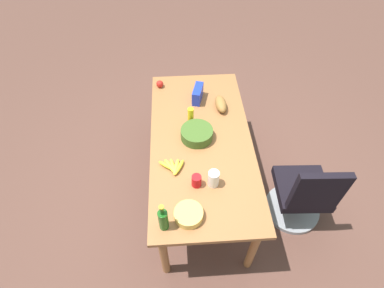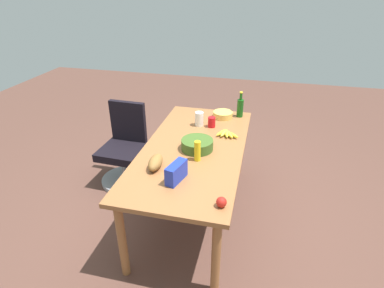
{
  "view_description": "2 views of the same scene",
  "coord_description": "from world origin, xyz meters",
  "views": [
    {
      "loc": [
        -1.84,
        0.2,
        2.88
      ],
      "look_at": [
        -0.08,
        0.09,
        0.83
      ],
      "focal_mm": 28.3,
      "sensor_mm": 36.0,
      "label": 1
    },
    {
      "loc": [
        2.52,
        0.59,
        2.21
      ],
      "look_at": [
        0.01,
        -0.02,
        0.82
      ],
      "focal_mm": 29.21,
      "sensor_mm": 36.0,
      "label": 2
    }
  ],
  "objects": [
    {
      "name": "wine_bottle",
      "position": [
        -0.83,
        0.34,
        0.9
      ],
      "size": [
        0.08,
        0.08,
        0.29
      ],
      "color": "#165215",
      "rests_on": "conference_table"
    },
    {
      "name": "red_solo_cup",
      "position": [
        -0.49,
        0.08,
        0.84
      ],
      "size": [
        0.1,
        0.1,
        0.11
      ],
      "primitive_type": "cylinder",
      "rotation": [
        0.0,
        0.0,
        -0.32
      ],
      "color": "red",
      "rests_on": "conference_table"
    },
    {
      "name": "apple_red",
      "position": [
        0.8,
        0.38,
        0.83
      ],
      "size": [
        0.1,
        0.1,
        0.08
      ],
      "primitive_type": "sphere",
      "rotation": [
        0.0,
        0.0,
        0.34
      ],
      "color": "red",
      "rests_on": "conference_table"
    },
    {
      "name": "bread_loaf",
      "position": [
        0.42,
        -0.23,
        0.84
      ],
      "size": [
        0.25,
        0.13,
        0.1
      ],
      "primitive_type": "ellipsoid",
      "rotation": [
        0.0,
        0.0,
        0.07
      ],
      "color": "olive",
      "rests_on": "conference_table"
    },
    {
      "name": "chip_bag_blue",
      "position": [
        0.56,
        -0.01,
        0.86
      ],
      "size": [
        0.23,
        0.14,
        0.15
      ],
      "primitive_type": "cube",
      "rotation": [
        0.0,
        0.0,
        -0.27
      ],
      "color": "#1C33B5",
      "rests_on": "conference_table"
    },
    {
      "name": "chip_bowl",
      "position": [
        -0.77,
        0.16,
        0.82
      ],
      "size": [
        0.27,
        0.27,
        0.07
      ],
      "primitive_type": "cylinder",
      "rotation": [
        0.0,
        0.0,
        -0.27
      ],
      "color": "#E2B453",
      "rests_on": "conference_table"
    },
    {
      "name": "mayo_jar",
      "position": [
        -0.49,
        -0.06,
        0.87
      ],
      "size": [
        0.11,
        0.11,
        0.15
      ],
      "primitive_type": "cylinder",
      "rotation": [
        0.0,
        0.0,
        0.21
      ],
      "color": "white",
      "rests_on": "conference_table"
    },
    {
      "name": "banana_bunch",
      "position": [
        -0.31,
        0.27,
        0.81
      ],
      "size": [
        0.18,
        0.24,
        0.04
      ],
      "color": "yellow",
      "rests_on": "conference_table"
    },
    {
      "name": "conference_table",
      "position": [
        0.0,
        0.0,
        0.7
      ],
      "size": [
        1.95,
        0.93,
        0.79
      ],
      "color": "#975F35",
      "rests_on": "ground"
    },
    {
      "name": "ground_plane",
      "position": [
        0.0,
        0.0,
        0.0
      ],
      "size": [
        10.0,
        10.0,
        0.0
      ],
      "primitive_type": "plane",
      "color": "brown"
    },
    {
      "name": "salad_bowl",
      "position": [
        0.03,
        0.04,
        0.84
      ],
      "size": [
        0.31,
        0.31,
        0.1
      ],
      "primitive_type": "cylinder",
      "rotation": [
        0.0,
        0.0,
        0.03
      ],
      "color": "#3C5B21",
      "rests_on": "conference_table"
    },
    {
      "name": "mustard_bottle",
      "position": [
        0.22,
        0.08,
        0.88
      ],
      "size": [
        0.06,
        0.06,
        0.18
      ],
      "primitive_type": "cylinder",
      "rotation": [
        0.0,
        0.0,
        0.13
      ],
      "color": "yellow",
      "rests_on": "conference_table"
    },
    {
      "name": "office_chair",
      "position": [
        -0.41,
        -0.94,
        0.37
      ],
      "size": [
        0.56,
        0.56,
        0.95
      ],
      "color": "gray",
      "rests_on": "ground"
    }
  ]
}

